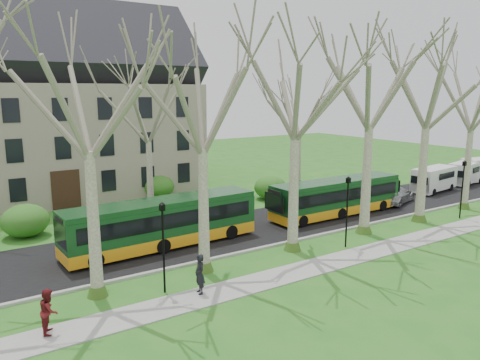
# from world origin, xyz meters

# --- Properties ---
(ground) EXTENTS (120.00, 120.00, 0.00)m
(ground) POSITION_xyz_m (0.00, 0.00, 0.00)
(ground) COLOR #256B1E
(ground) RESTS_ON ground
(sidewalk) EXTENTS (70.00, 2.00, 0.06)m
(sidewalk) POSITION_xyz_m (0.00, -2.50, 0.03)
(sidewalk) COLOR gray
(sidewalk) RESTS_ON ground
(road) EXTENTS (80.00, 8.00, 0.06)m
(road) POSITION_xyz_m (0.00, 5.50, 0.03)
(road) COLOR black
(road) RESTS_ON ground
(curb) EXTENTS (80.00, 0.25, 0.14)m
(curb) POSITION_xyz_m (0.00, 1.50, 0.07)
(curb) COLOR #A5A39E
(curb) RESTS_ON ground
(building) EXTENTS (26.50, 12.20, 16.00)m
(building) POSITION_xyz_m (-6.00, 24.00, 8.07)
(building) COLOR gray
(building) RESTS_ON ground
(tree_row_verge) EXTENTS (49.00, 7.00, 14.00)m
(tree_row_verge) POSITION_xyz_m (0.00, 0.30, 7.00)
(tree_row_verge) COLOR gray
(tree_row_verge) RESTS_ON ground
(tree_row_far) EXTENTS (33.00, 7.00, 12.00)m
(tree_row_far) POSITION_xyz_m (-1.33, 11.00, 6.00)
(tree_row_far) COLOR gray
(tree_row_far) RESTS_ON ground
(lamp_row) EXTENTS (36.22, 0.22, 4.30)m
(lamp_row) POSITION_xyz_m (-0.00, -1.00, 2.57)
(lamp_row) COLOR black
(lamp_row) RESTS_ON ground
(hedges) EXTENTS (30.60, 8.60, 2.00)m
(hedges) POSITION_xyz_m (-4.67, 14.00, 1.00)
(hedges) COLOR #18551A
(hedges) RESTS_ON ground
(bus_lead) EXTENTS (12.15, 3.06, 3.01)m
(bus_lead) POSITION_xyz_m (-3.35, 5.04, 1.57)
(bus_lead) COLOR #12401B
(bus_lead) RESTS_ON road
(bus_follow) EXTENTS (11.34, 2.37, 2.83)m
(bus_follow) POSITION_xyz_m (10.81, 4.68, 1.48)
(bus_follow) COLOR #12401B
(bus_follow) RESTS_ON road
(sedan) EXTENTS (5.38, 3.57, 1.45)m
(sedan) POSITION_xyz_m (17.78, 4.77, 0.78)
(sedan) COLOR #A4A5A9
(sedan) RESTS_ON road
(van_a) EXTENTS (5.46, 2.57, 2.30)m
(van_a) POSITION_xyz_m (24.57, 5.78, 1.21)
(van_a) COLOR silver
(van_a) RESTS_ON road
(van_b) EXTENTS (5.42, 2.92, 2.24)m
(van_b) POSITION_xyz_m (30.68, 6.31, 1.18)
(van_b) COLOR silver
(van_b) RESTS_ON road
(pedestrian_a) EXTENTS (0.55, 0.75, 1.89)m
(pedestrian_a) POSITION_xyz_m (-4.71, -2.13, 1.01)
(pedestrian_a) COLOR black
(pedestrian_a) RESTS_ON sidewalk
(pedestrian_b) EXTENTS (0.92, 1.04, 1.80)m
(pedestrian_b) POSITION_xyz_m (-11.36, -2.08, 0.96)
(pedestrian_b) COLOR maroon
(pedestrian_b) RESTS_ON sidewalk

